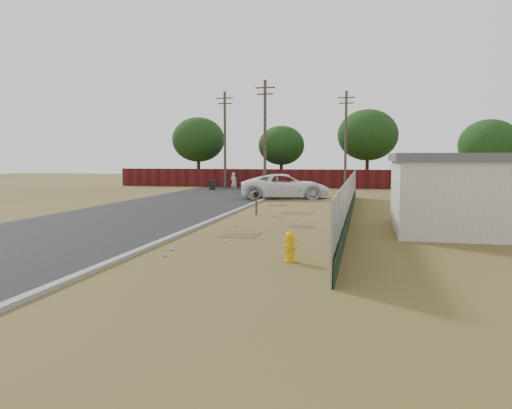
% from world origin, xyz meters
% --- Properties ---
extents(ground, '(120.00, 120.00, 0.00)m').
position_xyz_m(ground, '(0.00, 0.00, 0.00)').
color(ground, brown).
rests_on(ground, ground).
extents(street, '(15.10, 60.00, 0.12)m').
position_xyz_m(street, '(-6.76, 8.05, 0.02)').
color(street, black).
rests_on(street, ground).
extents(chainlink_fence, '(0.10, 27.06, 2.02)m').
position_xyz_m(chainlink_fence, '(3.12, 1.03, 0.80)').
color(chainlink_fence, '#909398').
rests_on(chainlink_fence, ground).
extents(privacy_fence, '(30.00, 0.12, 1.80)m').
position_xyz_m(privacy_fence, '(-6.00, 25.00, 0.90)').
color(privacy_fence, '#4B1015').
rests_on(privacy_fence, ground).
extents(utility_poles, '(12.60, 8.24, 9.00)m').
position_xyz_m(utility_poles, '(-3.67, 20.67, 4.69)').
color(utility_poles, '#4F4035').
rests_on(utility_poles, ground).
extents(houses, '(9.30, 17.24, 3.10)m').
position_xyz_m(houses, '(9.70, 3.13, 1.56)').
color(houses, beige).
rests_on(houses, ground).
extents(horizon_trees, '(33.32, 31.94, 7.78)m').
position_xyz_m(horizon_trees, '(0.84, 23.56, 4.63)').
color(horizon_trees, '#352318').
rests_on(horizon_trees, ground).
extents(fire_hydrant, '(0.45, 0.45, 0.91)m').
position_xyz_m(fire_hydrant, '(1.76, -9.26, 0.43)').
color(fire_hydrant, '#E6A30C').
rests_on(fire_hydrant, ground).
extents(mailbox, '(0.20, 0.52, 1.21)m').
position_xyz_m(mailbox, '(-1.62, 1.83, 0.95)').
color(mailbox, brown).
rests_on(mailbox, ground).
extents(pickup_truck, '(6.85, 4.27, 1.77)m').
position_xyz_m(pickup_truck, '(-1.74, 12.13, 0.88)').
color(pickup_truck, white).
rests_on(pickup_truck, ground).
extents(pedestrian, '(0.72, 0.60, 1.69)m').
position_xyz_m(pedestrian, '(-6.87, 17.14, 0.85)').
color(pedestrian, tan).
rests_on(pedestrian, ground).
extents(trash_bin, '(0.71, 0.70, 0.90)m').
position_xyz_m(trash_bin, '(-9.74, 20.27, 0.46)').
color(trash_bin, black).
rests_on(trash_bin, ground).
extents(scattered_litter, '(3.41, 13.12, 0.07)m').
position_xyz_m(scattered_litter, '(-0.59, -3.65, 0.04)').
color(scattered_litter, silver).
rests_on(scattered_litter, ground).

